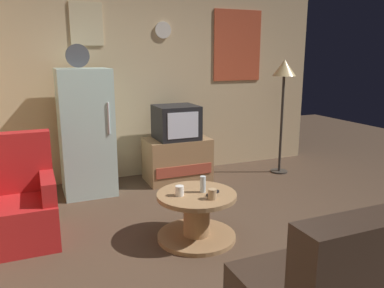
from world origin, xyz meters
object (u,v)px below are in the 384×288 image
object	(u,v)px
mug_ceramic_tan	(212,194)
armchair	(16,205)
fridge	(86,132)
crt_tv	(176,122)
standing_lamp	(284,77)
remote_control	(213,193)
mug_ceramic_white	(180,191)
tv_stand	(177,159)
coffee_table	(197,216)
wine_glass	(203,184)

from	to	relation	value
mug_ceramic_tan	armchair	world-z (taller)	armchair
fridge	crt_tv	distance (m)	1.16
standing_lamp	remote_control	bearing A→B (deg)	-139.93
standing_lamp	armchair	size ratio (longest dim) A/B	1.66
crt_tv	mug_ceramic_white	world-z (taller)	crt_tv
fridge	crt_tv	bearing A→B (deg)	1.08
tv_stand	coffee_table	xyz separation A→B (m)	(-0.44, -1.67, -0.07)
tv_stand	wine_glass	bearing A→B (deg)	-102.81
wine_glass	mug_ceramic_tan	distance (m)	0.19
mug_ceramic_white	armchair	size ratio (longest dim) A/B	0.09
mug_ceramic_tan	fridge	bearing A→B (deg)	113.42
crt_tv	standing_lamp	distance (m)	1.61
crt_tv	remote_control	distance (m)	1.81
standing_lamp	mug_ceramic_white	xyz separation A→B (m)	(-2.09, -1.43, -0.88)
fridge	wine_glass	world-z (taller)	fridge
wine_glass	mug_ceramic_white	size ratio (longest dim) A/B	1.67
standing_lamp	coffee_table	bearing A→B (deg)	-143.27
tv_stand	remote_control	world-z (taller)	tv_stand
standing_lamp	crt_tv	bearing A→B (deg)	171.06
crt_tv	mug_ceramic_white	xyz separation A→B (m)	(-0.59, -1.67, -0.31)
mug_ceramic_tan	wine_glass	bearing A→B (deg)	91.08
remote_control	armchair	size ratio (longest dim) A/B	0.16
mug_ceramic_tan	armchair	bearing A→B (deg)	153.55
mug_ceramic_white	coffee_table	bearing A→B (deg)	-2.11
mug_ceramic_white	remote_control	size ratio (longest dim) A/B	0.60
wine_glass	mug_ceramic_tan	xyz separation A→B (m)	(0.00, -0.19, -0.03)
crt_tv	armchair	xyz separation A→B (m)	(-1.94, -1.07, -0.45)
fridge	mug_ceramic_tan	xyz separation A→B (m)	(0.79, -1.83, -0.27)
remote_control	mug_ceramic_tan	bearing A→B (deg)	-151.06
crt_tv	standing_lamp	world-z (taller)	standing_lamp
mug_ceramic_white	remote_control	distance (m)	0.30
wine_glass	armchair	distance (m)	1.69
fridge	coffee_table	size ratio (longest dim) A/B	2.46
standing_lamp	armchair	distance (m)	3.67
tv_stand	mug_ceramic_tan	bearing A→B (deg)	-101.45
standing_lamp	remote_control	distance (m)	2.52
crt_tv	mug_ceramic_tan	distance (m)	1.91
wine_glass	tv_stand	bearing A→B (deg)	77.19
coffee_table	mug_ceramic_white	bearing A→B (deg)	177.89
crt_tv	wine_glass	bearing A→B (deg)	-102.48
standing_lamp	armchair	bearing A→B (deg)	-166.34
fridge	tv_stand	world-z (taller)	fridge
fridge	coffee_table	distance (m)	1.88
standing_lamp	wine_glass	xyz separation A→B (m)	(-1.86, -1.43, -0.85)
coffee_table	standing_lamp	bearing A→B (deg)	36.73
armchair	remote_control	bearing A→B (deg)	-22.75
coffee_table	armchair	bearing A→B (deg)	158.18
fridge	tv_stand	bearing A→B (deg)	1.11
mug_ceramic_white	standing_lamp	bearing A→B (deg)	34.43
mug_ceramic_white	wine_glass	bearing A→B (deg)	0.20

